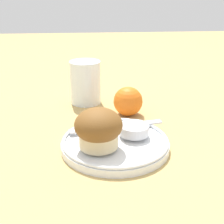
% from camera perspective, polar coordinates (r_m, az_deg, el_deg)
% --- Properties ---
extents(ground_plane, '(3.00, 3.00, 0.00)m').
position_cam_1_polar(ground_plane, '(0.59, -0.15, -6.95)').
color(ground_plane, tan).
extents(plate, '(0.20, 0.20, 0.02)m').
position_cam_1_polar(plate, '(0.59, 0.59, -5.73)').
color(plate, white).
rests_on(plate, ground_plane).
extents(muffin, '(0.08, 0.08, 0.07)m').
position_cam_1_polar(muffin, '(0.55, -2.48, -3.03)').
color(muffin, beige).
rests_on(muffin, plate).
extents(cream_ramekin, '(0.06, 0.06, 0.02)m').
position_cam_1_polar(cream_ramekin, '(0.60, 4.05, -3.12)').
color(cream_ramekin, silver).
rests_on(cream_ramekin, plate).
extents(berry_pair, '(0.03, 0.01, 0.01)m').
position_cam_1_polar(berry_pair, '(0.62, 1.80, -2.62)').
color(berry_pair, '#B7192D').
rests_on(berry_pair, plate).
extents(butter_knife, '(0.19, 0.05, 0.00)m').
position_cam_1_polar(butter_knife, '(0.63, 0.87, -2.65)').
color(butter_knife, silver).
rests_on(butter_knife, plate).
extents(orange_fruit, '(0.07, 0.07, 0.07)m').
position_cam_1_polar(orange_fruit, '(0.73, 2.95, 1.97)').
color(orange_fruit, orange).
rests_on(orange_fruit, ground_plane).
extents(juice_glass, '(0.08, 0.08, 0.11)m').
position_cam_1_polar(juice_glass, '(0.80, -4.88, 5.42)').
color(juice_glass, silver).
rests_on(juice_glass, ground_plane).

